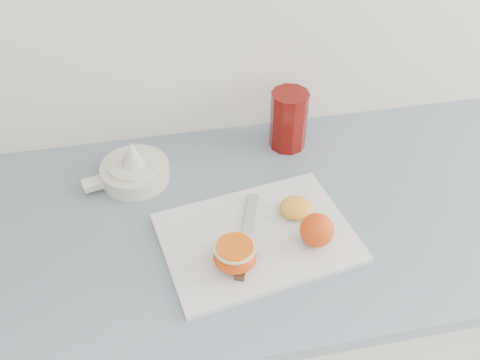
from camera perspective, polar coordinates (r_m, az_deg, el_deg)
The scene contains 8 objects.
counter at distance 1.45m, azimuth 0.88°, elevation -15.92°, with size 2.64×0.64×0.89m.
cutting_board at distance 1.05m, azimuth 1.84°, elevation -6.14°, with size 0.36×0.26×0.01m, color silver.
whole_orange at distance 1.02m, azimuth 8.19°, elevation -5.33°, with size 0.07×0.07×0.07m.
half_orange at distance 0.98m, azimuth -0.54°, elevation -8.00°, with size 0.08×0.08×0.05m.
squeezed_shell at distance 1.08m, azimuth 5.97°, elevation -2.94°, with size 0.07×0.07×0.03m.
paring_knife at distance 1.01m, azimuth 0.44°, elevation -7.47°, with size 0.09×0.22×0.01m.
citrus_juicer at distance 1.18m, azimuth -11.25°, elevation 1.13°, with size 0.19×0.15×0.10m.
red_tumbler at distance 1.24m, azimuth 5.20°, elevation 6.20°, with size 0.09×0.09×0.14m.
Camera 1 is at (-0.17, 0.95, 1.68)m, focal length 40.00 mm.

